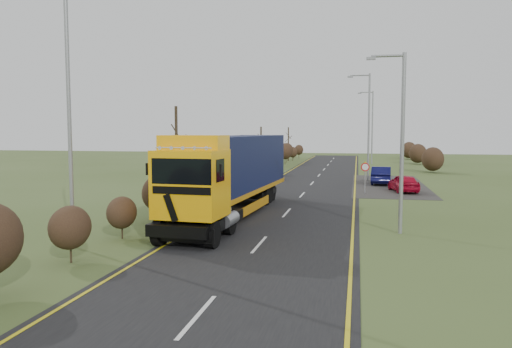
{
  "coord_description": "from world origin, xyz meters",
  "views": [
    {
      "loc": [
        3.85,
        -23.56,
        4.65
      ],
      "look_at": [
        -1.31,
        1.76,
        2.39
      ],
      "focal_mm": 35.0,
      "sensor_mm": 36.0,
      "label": 1
    }
  ],
  "objects_px": {
    "car_red_hatchback": "(404,183)",
    "speed_sign": "(365,172)",
    "streetlight_near": "(400,136)",
    "car_blue_sedan": "(381,175)",
    "lorry": "(231,170)"
  },
  "relations": [
    {
      "from": "car_red_hatchback",
      "to": "speed_sign",
      "type": "height_order",
      "value": "speed_sign"
    },
    {
      "from": "car_red_hatchback",
      "to": "streetlight_near",
      "type": "relative_size",
      "value": 0.49
    },
    {
      "from": "streetlight_near",
      "to": "speed_sign",
      "type": "distance_m",
      "value": 14.57
    },
    {
      "from": "car_blue_sedan",
      "to": "streetlight_near",
      "type": "bearing_deg",
      "value": 93.3
    },
    {
      "from": "car_red_hatchback",
      "to": "streetlight_near",
      "type": "xyz_separation_m",
      "value": [
        -1.6,
        -15.87,
        3.75
      ]
    },
    {
      "from": "car_red_hatchback",
      "to": "car_blue_sedan",
      "type": "relative_size",
      "value": 0.85
    },
    {
      "from": "car_red_hatchback",
      "to": "car_blue_sedan",
      "type": "xyz_separation_m",
      "value": [
        -1.4,
        5.43,
        0.09
      ]
    },
    {
      "from": "car_red_hatchback",
      "to": "speed_sign",
      "type": "relative_size",
      "value": 1.71
    },
    {
      "from": "lorry",
      "to": "car_blue_sedan",
      "type": "xyz_separation_m",
      "value": [
        8.71,
        18.53,
        -1.77
      ]
    },
    {
      "from": "car_blue_sedan",
      "to": "speed_sign",
      "type": "relative_size",
      "value": 2.01
    },
    {
      "from": "lorry",
      "to": "car_red_hatchback",
      "type": "height_order",
      "value": "lorry"
    },
    {
      "from": "speed_sign",
      "to": "car_red_hatchback",
      "type": "bearing_deg",
      "value": 29.51
    },
    {
      "from": "car_blue_sedan",
      "to": "speed_sign",
      "type": "height_order",
      "value": "speed_sign"
    },
    {
      "from": "lorry",
      "to": "car_red_hatchback",
      "type": "relative_size",
      "value": 4.12
    },
    {
      "from": "lorry",
      "to": "streetlight_near",
      "type": "distance_m",
      "value": 9.15
    }
  ]
}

